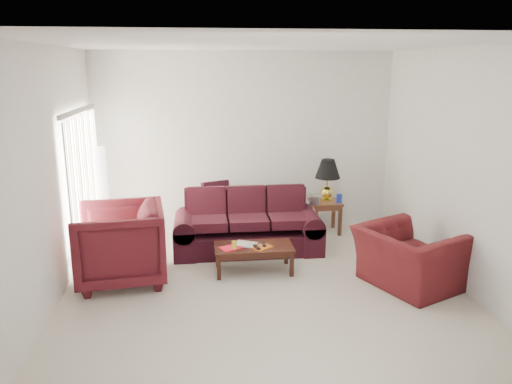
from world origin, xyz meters
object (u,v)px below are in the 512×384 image
(floor_lamp, at_px, (102,195))
(coffee_table, at_px, (254,259))
(armchair_right, at_px, (408,258))
(armchair_left, at_px, (120,244))
(sofa, at_px, (248,222))
(end_table, at_px, (325,217))

(floor_lamp, bearing_deg, coffee_table, -32.86)
(coffee_table, bearing_deg, floor_lamp, 157.22)
(armchair_right, bearing_deg, floor_lamp, 38.18)
(armchair_left, bearing_deg, sofa, 111.07)
(floor_lamp, xyz_separation_m, armchair_left, (0.50, -1.57, -0.27))
(floor_lamp, bearing_deg, armchair_left, -72.44)
(sofa, relative_size, armchair_right, 1.91)
(armchair_left, bearing_deg, armchair_right, 74.66)
(sofa, distance_m, end_table, 1.58)
(end_table, height_order, coffee_table, end_table)
(floor_lamp, distance_m, armchair_right, 4.70)
(end_table, distance_m, coffee_table, 2.06)
(armchair_left, distance_m, coffee_table, 1.79)
(end_table, bearing_deg, floor_lamp, -178.89)
(coffee_table, bearing_deg, armchair_left, -166.40)
(armchair_left, xyz_separation_m, armchair_right, (3.67, -0.57, -0.14))
(end_table, height_order, floor_lamp, floor_lamp)
(armchair_right, bearing_deg, sofa, 27.50)
(sofa, xyz_separation_m, end_table, (1.39, 0.72, -0.18))
(armchair_left, height_order, armchair_right, armchair_left)
(armchair_left, relative_size, armchair_right, 0.97)
(sofa, distance_m, armchair_left, 1.98)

